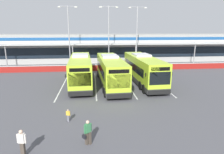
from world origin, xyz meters
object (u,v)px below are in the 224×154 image
Objects in this scene: lamp_post_east at (137,34)px; lamp_post_centre at (109,34)px; pedestrian_child at (68,115)px; pedestrian_with_handbag at (88,132)px; coach_bus_leftmost at (81,70)px; coach_bus_centre at (143,70)px; pedestrian_in_dark_coat at (22,142)px; lamp_post_west at (69,34)px; coach_bus_left_centre at (111,71)px.

lamp_post_centre is at bearing -176.49° from lamp_post_east.
pedestrian_with_handbag is at bearing -64.45° from pedestrian_child.
pedestrian_with_handbag is at bearing -109.12° from lamp_post_east.
coach_bus_centre is (8.30, -0.33, 0.00)m from coach_bus_leftmost.
pedestrian_in_dark_coat is at bearing -125.75° from coach_bus_centre.
pedestrian_child is 22.16m from lamp_post_west.
coach_bus_left_centre is at bearing -93.65° from lamp_post_centre.
lamp_post_east is (10.09, 21.21, 5.75)m from pedestrian_child.
lamp_post_centre reaches higher than pedestrian_with_handbag.
coach_bus_centre is 7.56× the size of pedestrian_in_dark_coat.
coach_bus_centre reaches higher than pedestrian_in_dark_coat.
pedestrian_in_dark_coat is at bearing -116.59° from pedestrian_child.
pedestrian_with_handbag is at bearing -116.68° from coach_bus_centre.
coach_bus_leftmost is at bearing 163.90° from coach_bus_left_centre.
lamp_post_west is at bearing 179.57° from lamp_post_east.
coach_bus_left_centre is at bearing 78.65° from pedestrian_with_handbag.
coach_bus_centre is (4.43, 0.78, 0.00)m from coach_bus_left_centre.
lamp_post_east is (12.15, 25.31, 5.42)m from pedestrian_in_dark_coat.
coach_bus_centre is 18.42m from pedestrian_in_dark_coat.
pedestrian_with_handbag is (-2.68, -13.36, -0.93)m from coach_bus_left_centre.
coach_bus_leftmost and coach_bus_left_centre have the same top height.
pedestrian_with_handbag is at bearing 12.19° from pedestrian_in_dark_coat.
lamp_post_centre is (4.56, 9.74, 4.50)m from coach_bus_leftmost.
lamp_post_centre reaches higher than pedestrian_child.
lamp_post_east reaches higher than pedestrian_in_dark_coat.
lamp_post_east reaches higher than pedestrian_child.
coach_bus_centre is 11.65m from lamp_post_centre.
pedestrian_in_dark_coat reaches higher than pedestrian_child.
pedestrian_child is at bearing -113.02° from coach_bus_left_centre.
pedestrian_child is (-0.40, -11.16, -1.24)m from coach_bus_leftmost.
lamp_post_centre is at bearing 64.89° from coach_bus_leftmost.
pedestrian_child is 0.09× the size of lamp_post_west.
pedestrian_child is (2.05, 4.11, -0.33)m from pedestrian_in_dark_coat.
coach_bus_leftmost is 1.00× the size of coach_bus_centre.
lamp_post_west is (-2.03, 21.30, 5.75)m from pedestrian_child.
pedestrian_in_dark_coat is 4.60m from pedestrian_child.
coach_bus_leftmost is 7.56× the size of pedestrian_in_dark_coat.
coach_bus_centre reaches higher than pedestrian_child.
coach_bus_centre is at bearing 63.32° from pedestrian_with_handbag.
coach_bus_left_centre is 13.66m from lamp_post_west.
coach_bus_left_centre is 12.19× the size of pedestrian_child.
pedestrian_in_dark_coat is 1.61× the size of pedestrian_child.
lamp_post_west reaches higher than coach_bus_centre.
lamp_post_west and lamp_post_east have the same top height.
lamp_post_west and lamp_post_centre have the same top height.
coach_bus_centre is at bearing -69.66° from lamp_post_centre.
pedestrian_with_handbag and pedestrian_in_dark_coat have the same top height.
lamp_post_west is at bearing 95.43° from pedestrian_child.
coach_bus_left_centre is 1.11× the size of lamp_post_centre.
lamp_post_east reaches higher than coach_bus_leftmost.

